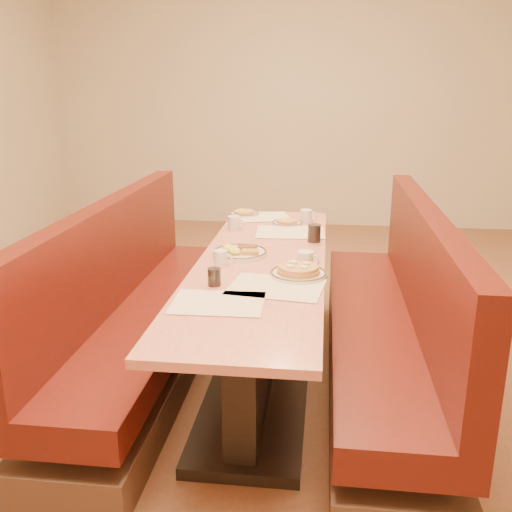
# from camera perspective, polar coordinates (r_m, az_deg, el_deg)

# --- Properties ---
(ground) EXTENTS (8.00, 8.00, 0.00)m
(ground) POSITION_cam_1_polar(r_m,az_deg,el_deg) (3.47, 0.53, -12.30)
(ground) COLOR #9E6647
(ground) RESTS_ON ground
(room_envelope) EXTENTS (6.04, 8.04, 2.82)m
(room_envelope) POSITION_cam_1_polar(r_m,az_deg,el_deg) (3.04, 0.64, 21.41)
(room_envelope) COLOR beige
(room_envelope) RESTS_ON ground
(diner_table) EXTENTS (0.70, 2.50, 0.75)m
(diner_table) POSITION_cam_1_polar(r_m,az_deg,el_deg) (3.30, 0.55, -6.62)
(diner_table) COLOR black
(diner_table) RESTS_ON ground
(booth_left) EXTENTS (0.55, 2.50, 1.05)m
(booth_left) POSITION_cam_1_polar(r_m,az_deg,el_deg) (3.46, -11.66, -6.10)
(booth_left) COLOR #4C3326
(booth_left) RESTS_ON ground
(booth_right) EXTENTS (0.55, 2.50, 1.05)m
(booth_right) POSITION_cam_1_polar(r_m,az_deg,el_deg) (3.31, 13.33, -7.27)
(booth_right) COLOR #4C3326
(booth_right) RESTS_ON ground
(placemat_near_left) EXTENTS (0.42, 0.32, 0.00)m
(placemat_near_left) POSITION_cam_1_polar(r_m,az_deg,el_deg) (2.56, -3.83, -4.67)
(placemat_near_left) COLOR beige
(placemat_near_left) RESTS_ON diner_table
(placemat_near_right) EXTENTS (0.48, 0.39, 0.00)m
(placemat_near_right) POSITION_cam_1_polar(r_m,az_deg,el_deg) (2.74, 2.03, -3.11)
(placemat_near_right) COLOR beige
(placemat_near_right) RESTS_ON diner_table
(placemat_far_left) EXTENTS (0.48, 0.41, 0.00)m
(placemat_far_left) POSITION_cam_1_polar(r_m,az_deg,el_deg) (4.18, 0.53, 3.93)
(placemat_far_left) COLOR beige
(placemat_far_left) RESTS_ON diner_table
(placemat_far_right) EXTENTS (0.46, 0.36, 0.00)m
(placemat_far_right) POSITION_cam_1_polar(r_m,az_deg,el_deg) (3.76, 3.45, 2.40)
(placemat_far_right) COLOR beige
(placemat_far_right) RESTS_ON diner_table
(pancake_plate) EXTENTS (0.29, 0.29, 0.07)m
(pancake_plate) POSITION_cam_1_polar(r_m,az_deg,el_deg) (2.91, 4.26, -1.60)
(pancake_plate) COLOR silver
(pancake_plate) RESTS_ON diner_table
(eggs_plate) EXTENTS (0.32, 0.32, 0.06)m
(eggs_plate) POSITION_cam_1_polar(r_m,az_deg,el_deg) (3.26, -1.68, 0.43)
(eggs_plate) COLOR silver
(eggs_plate) RESTS_ON diner_table
(extra_plate_mid) EXTENTS (0.21, 0.21, 0.04)m
(extra_plate_mid) POSITION_cam_1_polar(r_m,az_deg,el_deg) (3.97, 3.12, 3.37)
(extra_plate_mid) COLOR silver
(extra_plate_mid) RESTS_ON diner_table
(extra_plate_far) EXTENTS (0.22, 0.22, 0.04)m
(extra_plate_far) POSITION_cam_1_polar(r_m,az_deg,el_deg) (4.26, -1.20, 4.30)
(extra_plate_far) COLOR silver
(extra_plate_far) RESTS_ON diner_table
(coffee_mug_a) EXTENTS (0.12, 0.09, 0.09)m
(coffee_mug_a) POSITION_cam_1_polar(r_m,az_deg,el_deg) (3.03, 5.03, -0.35)
(coffee_mug_a) COLOR silver
(coffee_mug_a) RESTS_ON diner_table
(coffee_mug_b) EXTENTS (0.11, 0.08, 0.08)m
(coffee_mug_b) POSITION_cam_1_polar(r_m,az_deg,el_deg) (3.08, -3.51, -0.16)
(coffee_mug_b) COLOR silver
(coffee_mug_b) RESTS_ON diner_table
(coffee_mug_c) EXTENTS (0.12, 0.08, 0.09)m
(coffee_mug_c) POSITION_cam_1_polar(r_m,az_deg,el_deg) (4.05, 5.08, 4.03)
(coffee_mug_c) COLOR silver
(coffee_mug_c) RESTS_ON diner_table
(coffee_mug_d) EXTENTS (0.12, 0.08, 0.09)m
(coffee_mug_d) POSITION_cam_1_polar(r_m,az_deg,el_deg) (3.84, -2.18, 3.37)
(coffee_mug_d) COLOR silver
(coffee_mug_d) RESTS_ON diner_table
(soda_tumbler_near) EXTENTS (0.06, 0.06, 0.09)m
(soda_tumbler_near) POSITION_cam_1_polar(r_m,az_deg,el_deg) (2.77, -4.20, -2.10)
(soda_tumbler_near) COLOR black
(soda_tumbler_near) RESTS_ON diner_table
(soda_tumbler_mid) EXTENTS (0.08, 0.08, 0.11)m
(soda_tumbler_mid) POSITION_cam_1_polar(r_m,az_deg,el_deg) (3.54, 5.84, 2.28)
(soda_tumbler_mid) COLOR black
(soda_tumbler_mid) RESTS_ON diner_table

